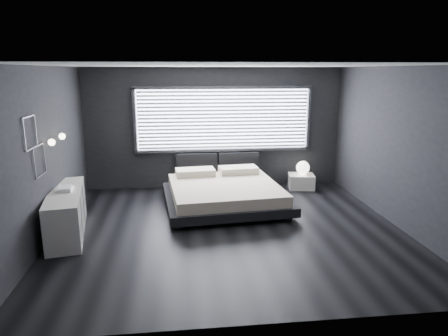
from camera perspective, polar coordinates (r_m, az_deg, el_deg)
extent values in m
plane|color=black|center=(7.13, 0.78, -8.67)|extent=(6.00, 6.00, 0.00)
plane|color=silver|center=(6.59, 0.86, 14.44)|extent=(6.00, 6.00, 0.00)
cube|color=black|center=(9.42, -1.31, 5.70)|extent=(6.00, 0.04, 2.80)
cube|color=black|center=(4.10, 5.69, -5.15)|extent=(6.00, 0.04, 2.80)
cube|color=black|center=(7.01, -24.30, 1.66)|extent=(0.04, 5.50, 2.80)
cube|color=black|center=(7.70, 23.59, 2.71)|extent=(0.04, 5.50, 2.80)
cube|color=white|center=(9.39, -0.08, 6.97)|extent=(4.00, 0.02, 1.38)
cube|color=#47474C|center=(9.36, -12.65, 6.62)|extent=(0.06, 0.08, 1.48)
cube|color=#47474C|center=(9.80, 11.97, 6.96)|extent=(0.06, 0.08, 1.48)
cube|color=#47474C|center=(9.30, -0.06, 11.42)|extent=(4.14, 0.08, 0.06)
cube|color=#47474C|center=(9.48, -0.06, 2.57)|extent=(4.14, 0.08, 0.06)
cube|color=silver|center=(9.33, -0.04, 6.93)|extent=(3.94, 0.03, 1.32)
cube|color=black|center=(9.44, -3.93, 0.56)|extent=(0.96, 0.16, 0.52)
cube|color=black|center=(9.53, 2.09, 0.71)|extent=(0.96, 0.16, 0.52)
cylinder|color=silver|center=(7.01, -23.96, 3.36)|extent=(0.10, 0.02, 0.02)
sphere|color=#FFE5B7|center=(6.99, -23.41, 3.39)|extent=(0.11, 0.11, 0.11)
cylinder|color=silver|center=(7.58, -22.64, 4.19)|extent=(0.10, 0.02, 0.02)
sphere|color=#FFE5B7|center=(7.56, -22.13, 4.21)|extent=(0.11, 0.11, 0.11)
cube|color=#47474C|center=(6.39, -26.16, 6.60)|extent=(0.01, 0.46, 0.02)
cube|color=#47474C|center=(6.45, -25.73, 2.55)|extent=(0.01, 0.46, 0.02)
cube|color=#47474C|center=(6.63, -25.30, 4.89)|extent=(0.01, 0.02, 0.46)
cube|color=#47474C|center=(6.20, -26.62, 4.22)|extent=(0.01, 0.02, 0.46)
cube|color=#47474C|center=(6.69, -25.04, 2.89)|extent=(0.01, 0.46, 0.02)
cube|color=#47474C|center=(6.78, -24.64, -0.93)|extent=(0.01, 0.46, 0.02)
cube|color=#47474C|center=(6.94, -24.26, 1.39)|extent=(0.01, 0.02, 0.46)
cube|color=#47474C|center=(6.52, -25.45, 0.52)|extent=(0.01, 0.02, 0.46)
cube|color=black|center=(7.23, -6.48, -8.09)|extent=(0.14, 0.14, 0.09)
cube|color=black|center=(7.66, 9.14, -6.88)|extent=(0.14, 0.14, 0.09)
cube|color=black|center=(8.96, -7.58, -3.75)|extent=(0.14, 0.14, 0.09)
cube|color=black|center=(9.31, 5.16, -3.00)|extent=(0.14, 0.14, 0.09)
cube|color=black|center=(8.18, 0.11, -4.39)|extent=(2.58, 2.48, 0.17)
cube|color=beige|center=(8.12, 0.11, -3.08)|extent=(2.31, 2.31, 0.22)
cube|color=beige|center=(8.80, -4.13, -0.58)|extent=(0.88, 0.53, 0.14)
cube|color=beige|center=(8.97, 2.06, -0.27)|extent=(0.88, 0.53, 0.14)
cube|color=white|center=(9.61, 10.96, -1.88)|extent=(0.65, 0.57, 0.34)
sphere|color=white|center=(9.58, 11.19, 0.06)|extent=(0.31, 0.31, 0.31)
cube|color=white|center=(7.33, -21.58, -5.91)|extent=(0.84, 1.94, 0.75)
cube|color=#47474C|center=(7.30, -19.49, -5.79)|extent=(0.32, 1.83, 0.73)
cube|color=white|center=(7.26, -21.81, -2.82)|extent=(0.27, 0.34, 0.04)
cube|color=white|center=(7.23, -21.79, -2.61)|extent=(0.26, 0.32, 0.03)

